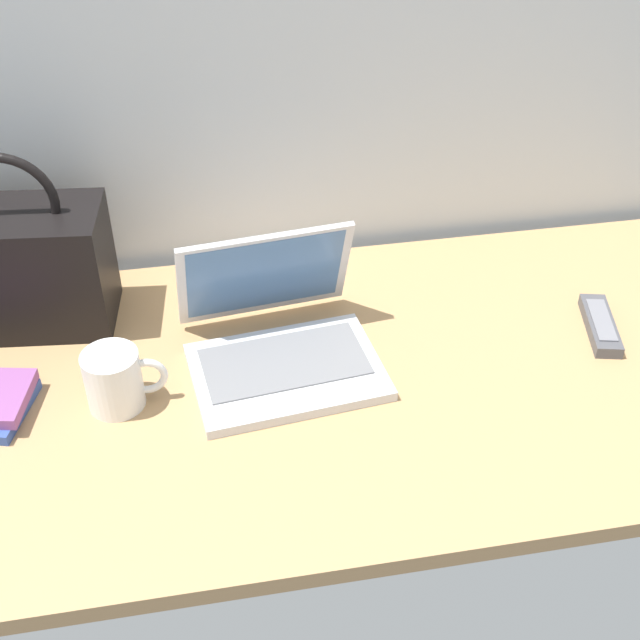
{
  "coord_description": "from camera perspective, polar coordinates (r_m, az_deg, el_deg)",
  "views": [
    {
      "loc": [
        -0.24,
        -1.04,
        0.97
      ],
      "look_at": [
        -0.05,
        0.0,
        0.15
      ],
      "focal_mm": 47.55,
      "sensor_mm": 36.0,
      "label": 1
    }
  ],
  "objects": [
    {
      "name": "laptop",
      "position": [
        1.42,
        -2.78,
        -1.17
      ],
      "size": [
        0.34,
        0.32,
        0.21
      ],
      "color": "silver",
      "rests_on": "desk"
    },
    {
      "name": "coffee_mug",
      "position": [
        1.37,
        -13.61,
        -3.89
      ],
      "size": [
        0.13,
        0.09,
        0.1
      ],
      "color": "white",
      "rests_on": "desk"
    },
    {
      "name": "remote_control_near",
      "position": [
        1.58,
        18.35,
        -0.32
      ],
      "size": [
        0.08,
        0.17,
        0.02
      ],
      "color": "#4C4C51",
      "rests_on": "desk"
    },
    {
      "name": "desk",
      "position": [
        1.43,
        2.12,
        -4.05
      ],
      "size": [
        1.6,
        0.76,
        0.03
      ],
      "color": "tan",
      "rests_on": "ground"
    },
    {
      "name": "handbag",
      "position": [
        1.56,
        -19.52,
        3.46
      ],
      "size": [
        0.32,
        0.19,
        0.33
      ],
      "color": "black",
      "rests_on": "desk"
    }
  ]
}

